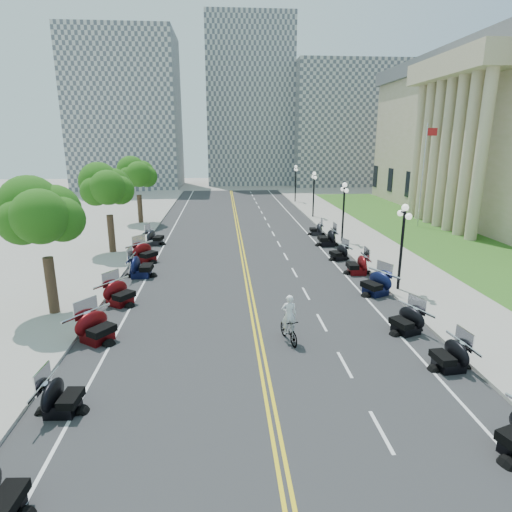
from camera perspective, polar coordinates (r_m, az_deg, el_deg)
name	(u,v)px	position (r m, az deg, el deg)	size (l,w,h in m)	color
ground	(256,325)	(20.65, -0.05, -9.15)	(160.00, 160.00, 0.00)	gray
road	(245,265)	(30.02, -1.52, -1.22)	(16.00, 90.00, 0.01)	#333335
centerline_yellow_a	(243,265)	(30.01, -1.75, -1.21)	(0.12, 90.00, 0.00)	yellow
centerline_yellow_b	(246,265)	(30.02, -1.29, -1.20)	(0.12, 90.00, 0.00)	yellow
edge_line_north	(334,263)	(30.99, 10.39, -0.92)	(0.12, 90.00, 0.00)	white
edge_line_south	(152,267)	(30.39, -13.66, -1.44)	(0.12, 90.00, 0.00)	white
lane_dash_4	(381,432)	(14.49, 16.36, -21.54)	(0.12, 2.00, 0.00)	white
lane_dash_5	(345,364)	(17.66, 11.73, -13.97)	(0.12, 2.00, 0.00)	white
lane_dash_6	(322,322)	(21.11, 8.75, -8.73)	(0.12, 2.00, 0.00)	white
lane_dash_7	(306,293)	(24.73, 6.67, -4.98)	(0.12, 2.00, 0.00)	white
lane_dash_8	(294,272)	(28.45, 5.15, -2.20)	(0.12, 2.00, 0.00)	white
lane_dash_9	(286,256)	(32.24, 3.98, -0.06)	(0.12, 2.00, 0.00)	white
lane_dash_10	(279,244)	(36.07, 3.07, 1.62)	(0.12, 2.00, 0.00)	white
lane_dash_11	(273,234)	(39.94, 2.32, 2.98)	(0.12, 2.00, 0.00)	white
lane_dash_12	(269,225)	(43.83, 1.71, 4.10)	(0.12, 2.00, 0.00)	white
lane_dash_13	(265,218)	(47.74, 1.20, 5.04)	(0.12, 2.00, 0.00)	white
lane_dash_14	(262,212)	(51.66, 0.76, 5.83)	(0.12, 2.00, 0.00)	white
lane_dash_15	(259,207)	(55.59, 0.39, 6.52)	(0.12, 2.00, 0.00)	white
lane_dash_16	(256,203)	(59.53, 0.06, 7.11)	(0.12, 2.00, 0.00)	white
lane_dash_17	(254,199)	(63.48, -0.23, 7.62)	(0.12, 2.00, 0.00)	white
lane_dash_18	(252,195)	(67.44, -0.48, 8.08)	(0.12, 2.00, 0.00)	white
lane_dash_19	(251,192)	(71.40, -0.71, 8.49)	(0.12, 2.00, 0.00)	white
sidewalk_north	(390,261)	(32.25, 17.45, -0.62)	(5.00, 90.00, 0.15)	#9E9991
sidewalk_south	(91,267)	(31.30, -21.10, -1.44)	(5.00, 90.00, 0.15)	#9E9991
lawn	(431,235)	(42.20, 22.35, 2.56)	(9.00, 60.00, 0.10)	#356023
distant_block_a	(127,113)	(82.53, -16.86, 17.83)	(18.00, 14.00, 26.00)	gray
distant_block_b	(249,104)	(87.14, -0.92, 19.60)	(16.00, 12.00, 30.00)	gray
distant_block_c	(344,126)	(86.99, 11.67, 16.67)	(20.00, 14.00, 22.00)	gray
street_lamp_2	(401,248)	(25.56, 18.82, 1.03)	(0.50, 1.20, 4.90)	black
street_lamp_3	(343,213)	(36.64, 11.57, 5.68)	(0.50, 1.20, 4.90)	black
street_lamp_4	(314,195)	(48.17, 7.69, 8.12)	(0.50, 1.20, 4.90)	black
street_lamp_5	(296,184)	(59.88, 5.29, 9.59)	(0.50, 1.20, 4.90)	black
flagpole	(422,177)	(45.28, 21.31, 9.82)	(1.10, 0.20, 10.00)	silver
tree_2	(43,222)	(22.75, -26.55, 4.08)	(4.80, 4.80, 9.20)	#235619
tree_3	(108,192)	(34.05, -19.18, 8.09)	(4.80, 4.80, 9.20)	#235619
tree_4	(138,178)	(45.70, -15.48, 10.03)	(4.80, 4.80, 9.20)	#235619
motorcycle_n_4	(450,354)	(18.30, 24.45, -11.78)	(1.84, 1.84, 1.29)	black
motorcycle_n_5	(407,319)	(20.76, 19.45, -7.92)	(1.91, 1.91, 1.34)	black
motorcycle_n_6	(376,282)	(25.14, 15.72, -3.37)	(2.12, 2.12, 1.48)	black
motorcycle_n_7	(357,263)	(28.66, 13.36, -0.98)	(2.02, 2.02, 1.42)	#590A0C
motorcycle_n_8	(339,252)	(31.77, 11.01, 0.59)	(1.77, 1.77, 1.24)	black
motorcycle_n_9	(327,237)	(35.77, 9.47, 2.55)	(2.19, 2.19, 1.53)	black
motorcycle_n_10	(316,228)	(39.75, 8.02, 3.68)	(1.77, 1.77, 1.24)	black
motorcycle_s_4	(61,395)	(15.71, -24.53, -16.49)	(1.83, 1.83, 1.28)	black
motorcycle_s_5	(96,325)	(20.04, -20.52, -8.66)	(2.12, 2.12, 1.49)	#590A0C
motorcycle_s_6	(119,292)	(23.89, -17.75, -4.58)	(2.05, 2.05, 1.44)	#590A0C
motorcycle_s_7	(141,265)	(28.25, -15.11, -1.18)	(2.23, 2.23, 1.56)	black
motorcycle_s_8	(145,252)	(31.61, -14.54, 0.57)	(2.18, 2.18, 1.52)	#590A0C
motorcycle_s_9	(155,236)	(36.67, -13.37, 2.57)	(2.03, 2.03, 1.42)	black
bicycle	(289,330)	(18.87, 4.38, -9.78)	(0.53, 1.87, 1.13)	#A51414
cyclist_rider	(289,298)	(18.29, 4.47, -5.60)	(0.66, 0.44, 1.82)	silver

